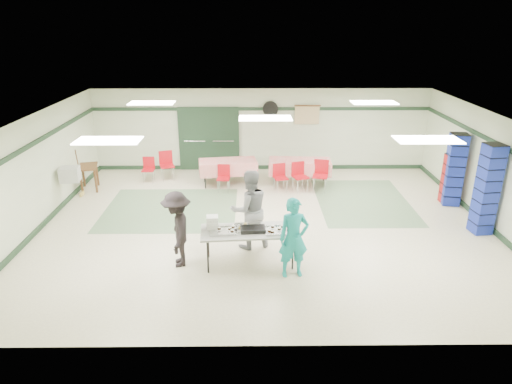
{
  "coord_description": "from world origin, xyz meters",
  "views": [
    {
      "loc": [
        -0.32,
        -10.33,
        4.83
      ],
      "look_at": [
        -0.22,
        -0.3,
        0.98
      ],
      "focal_mm": 32.0,
      "sensor_mm": 36.0,
      "label": 1
    }
  ],
  "objects_px": {
    "volunteer_dark": "(177,229)",
    "chair_a": "(299,173)",
    "crate_stack_red": "(452,179)",
    "printer_table": "(88,170)",
    "volunteer_grey": "(249,209)",
    "chair_loose_b": "(149,167)",
    "dining_table_b": "(228,166)",
    "chair_loose_a": "(166,162)",
    "serving_table": "(249,232)",
    "volunteer_teal": "(294,238)",
    "broom": "(80,172)",
    "chair_b": "(280,175)",
    "chair_c": "(321,172)",
    "office_printer": "(70,174)",
    "crate_stack_blue_b": "(487,190)",
    "chair_d": "(224,175)",
    "crate_stack_blue_a": "(454,170)",
    "dining_table_a": "(300,166)"
  },
  "relations": [
    {
      "from": "volunteer_dark",
      "to": "chair_a",
      "type": "distance_m",
      "value": 5.24
    },
    {
      "from": "crate_stack_red",
      "to": "printer_table",
      "type": "relative_size",
      "value": 1.61
    },
    {
      "from": "volunteer_grey",
      "to": "chair_a",
      "type": "bearing_deg",
      "value": -130.48
    },
    {
      "from": "volunteer_dark",
      "to": "chair_loose_b",
      "type": "relative_size",
      "value": 2.07
    },
    {
      "from": "dining_table_b",
      "to": "chair_loose_a",
      "type": "distance_m",
      "value": 2.02
    },
    {
      "from": "volunteer_dark",
      "to": "printer_table",
      "type": "relative_size",
      "value": 1.86
    },
    {
      "from": "serving_table",
      "to": "volunteer_teal",
      "type": "relative_size",
      "value": 1.25
    },
    {
      "from": "chair_loose_b",
      "to": "broom",
      "type": "xyz_separation_m",
      "value": [
        -1.7,
        -1.19,
        0.24
      ]
    },
    {
      "from": "volunteer_dark",
      "to": "broom",
      "type": "bearing_deg",
      "value": -148.3
    },
    {
      "from": "volunteer_dark",
      "to": "crate_stack_red",
      "type": "relative_size",
      "value": 1.15
    },
    {
      "from": "volunteer_teal",
      "to": "chair_loose_b",
      "type": "xyz_separation_m",
      "value": [
        -4.03,
        5.63,
        -0.34
      ]
    },
    {
      "from": "chair_b",
      "to": "chair_c",
      "type": "height_order",
      "value": "chair_c"
    },
    {
      "from": "serving_table",
      "to": "crate_stack_red",
      "type": "relative_size",
      "value": 1.47
    },
    {
      "from": "chair_loose_b",
      "to": "office_printer",
      "type": "relative_size",
      "value": 1.6
    },
    {
      "from": "crate_stack_blue_b",
      "to": "volunteer_grey",
      "type": "bearing_deg",
      "value": -173.21
    },
    {
      "from": "serving_table",
      "to": "office_printer",
      "type": "bearing_deg",
      "value": 142.82
    },
    {
      "from": "volunteer_dark",
      "to": "crate_stack_blue_b",
      "type": "distance_m",
      "value": 7.14
    },
    {
      "from": "serving_table",
      "to": "crate_stack_blue_b",
      "type": "bearing_deg",
      "value": 10.05
    },
    {
      "from": "chair_loose_a",
      "to": "chair_b",
      "type": "bearing_deg",
      "value": -35.31
    },
    {
      "from": "volunteer_dark",
      "to": "chair_b",
      "type": "relative_size",
      "value": 1.98
    },
    {
      "from": "chair_b",
      "to": "chair_d",
      "type": "relative_size",
      "value": 1.03
    },
    {
      "from": "crate_stack_blue_a",
      "to": "chair_a",
      "type": "bearing_deg",
      "value": 164.66
    },
    {
      "from": "chair_a",
      "to": "crate_stack_red",
      "type": "bearing_deg",
      "value": -35.81
    },
    {
      "from": "volunteer_dark",
      "to": "chair_c",
      "type": "bearing_deg",
      "value": 132.02
    },
    {
      "from": "serving_table",
      "to": "chair_c",
      "type": "xyz_separation_m",
      "value": [
        2.09,
        4.32,
        -0.16
      ]
    },
    {
      "from": "volunteer_grey",
      "to": "chair_b",
      "type": "height_order",
      "value": "volunteer_grey"
    },
    {
      "from": "dining_table_a",
      "to": "crate_stack_blue_a",
      "type": "height_order",
      "value": "crate_stack_blue_a"
    },
    {
      "from": "broom",
      "to": "office_printer",
      "type": "bearing_deg",
      "value": -70.68
    },
    {
      "from": "volunteer_teal",
      "to": "chair_a",
      "type": "height_order",
      "value": "volunteer_teal"
    },
    {
      "from": "chair_loose_a",
      "to": "crate_stack_red",
      "type": "height_order",
      "value": "crate_stack_red"
    },
    {
      "from": "chair_b",
      "to": "office_printer",
      "type": "distance_m",
      "value": 5.81
    },
    {
      "from": "crate_stack_red",
      "to": "printer_table",
      "type": "xyz_separation_m",
      "value": [
        -10.3,
        1.18,
        -0.07
      ]
    },
    {
      "from": "volunteer_dark",
      "to": "dining_table_a",
      "type": "height_order",
      "value": "volunteer_dark"
    },
    {
      "from": "serving_table",
      "to": "volunteer_dark",
      "type": "bearing_deg",
      "value": 176.82
    },
    {
      "from": "volunteer_grey",
      "to": "crate_stack_red",
      "type": "relative_size",
      "value": 1.3
    },
    {
      "from": "dining_table_a",
      "to": "crate_stack_blue_b",
      "type": "bearing_deg",
      "value": -37.61
    },
    {
      "from": "chair_loose_b",
      "to": "chair_loose_a",
      "type": "bearing_deg",
      "value": 21.68
    },
    {
      "from": "volunteer_grey",
      "to": "chair_a",
      "type": "relative_size",
      "value": 2.09
    },
    {
      "from": "chair_c",
      "to": "office_printer",
      "type": "bearing_deg",
      "value": -156.14
    },
    {
      "from": "dining_table_a",
      "to": "dining_table_b",
      "type": "relative_size",
      "value": 1.05
    },
    {
      "from": "dining_table_b",
      "to": "volunteer_dark",
      "type": "bearing_deg",
      "value": -107.41
    },
    {
      "from": "dining_table_b",
      "to": "broom",
      "type": "xyz_separation_m",
      "value": [
        -4.19,
        -0.91,
        0.14
      ]
    },
    {
      "from": "office_printer",
      "to": "broom",
      "type": "xyz_separation_m",
      "value": [
        -0.08,
        0.88,
        -0.23
      ]
    },
    {
      "from": "chair_c",
      "to": "chair_loose_a",
      "type": "relative_size",
      "value": 1.02
    },
    {
      "from": "serving_table",
      "to": "printer_table",
      "type": "xyz_separation_m",
      "value": [
        -4.78,
        4.43,
        -0.1
      ]
    },
    {
      "from": "chair_loose_a",
      "to": "broom",
      "type": "bearing_deg",
      "value": -166.47
    },
    {
      "from": "crate_stack_blue_a",
      "to": "broom",
      "type": "bearing_deg",
      "value": 175.74
    },
    {
      "from": "chair_b",
      "to": "crate_stack_blue_a",
      "type": "distance_m",
      "value": 4.79
    },
    {
      "from": "chair_d",
      "to": "broom",
      "type": "bearing_deg",
      "value": -171.48
    },
    {
      "from": "volunteer_dark",
      "to": "chair_b",
      "type": "height_order",
      "value": "volunteer_dark"
    }
  ]
}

